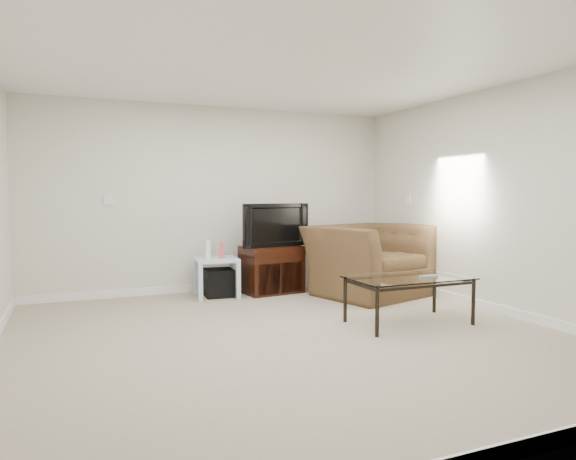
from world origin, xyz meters
name	(u,v)px	position (x,y,z in m)	size (l,w,h in m)	color
floor	(289,336)	(0.00, 0.00, 0.00)	(5.00, 5.00, 0.00)	tan
ceiling	(289,63)	(0.00, 0.00, 2.50)	(5.00, 5.00, 0.00)	white
wall_back	(217,199)	(0.00, 2.50, 1.25)	(5.00, 0.02, 2.50)	silver
wall_right	(497,200)	(2.50, 0.00, 1.25)	(0.02, 5.00, 2.50)	silver
plate_back	(109,200)	(-1.40, 2.49, 1.25)	(0.12, 0.02, 0.12)	white
plate_right_switch	(408,199)	(2.49, 1.60, 1.25)	(0.02, 0.09, 0.13)	white
plate_right_outlet	(421,270)	(2.49, 1.30, 0.30)	(0.02, 0.08, 0.12)	white
tv_stand	(271,269)	(0.62, 2.05, 0.31)	(0.75, 0.52, 0.63)	black
dvd_player	(273,254)	(0.62, 2.01, 0.52)	(0.40, 0.28, 0.06)	black
television	(272,225)	(0.62, 2.02, 0.91)	(0.92, 0.18, 0.57)	black
side_table	(217,277)	(-0.14, 2.05, 0.25)	(0.53, 0.53, 0.50)	silver
subwoofer	(219,283)	(-0.10, 2.07, 0.18)	(0.36, 0.36, 0.36)	black
game_console	(207,249)	(-0.27, 2.04, 0.62)	(0.05, 0.17, 0.23)	white
game_case	(221,250)	(-0.08, 2.02, 0.60)	(0.05, 0.15, 0.20)	#CC4C4C
recliner	(369,248)	(1.75, 1.41, 0.62)	(1.41, 0.91, 1.23)	#503821
coffee_table	(409,300)	(1.31, -0.05, 0.24)	(1.22, 0.69, 0.48)	black
remote	(429,276)	(1.47, -0.15, 0.49)	(0.19, 0.05, 0.02)	#B2B2B7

